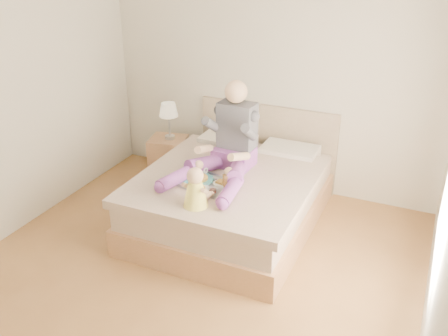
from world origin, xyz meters
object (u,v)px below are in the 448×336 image
at_px(adult, 228,146).
at_px(tray, 206,181).
at_px(nightstand, 169,158).
at_px(baby, 196,190).
at_px(bed, 235,194).

bearing_deg(adult, tray, -95.33).
distance_m(adult, tray, 0.45).
height_order(nightstand, tray, tray).
distance_m(nightstand, baby, 1.91).
height_order(adult, baby, adult).
bearing_deg(tray, nightstand, 145.76).
relative_size(tray, baby, 1.49).
bearing_deg(nightstand, adult, -43.40).
bearing_deg(tray, baby, -65.70).
bearing_deg(bed, baby, -91.21).
relative_size(nightstand, baby, 1.42).
height_order(bed, adult, adult).
bearing_deg(tray, adult, 91.64).
relative_size(adult, tray, 2.05).
bearing_deg(nightstand, baby, -64.12).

